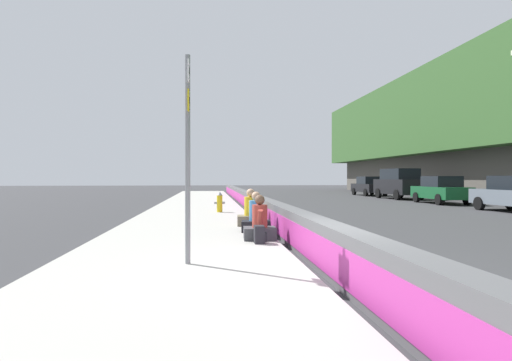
% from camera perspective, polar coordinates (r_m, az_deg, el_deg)
% --- Properties ---
extents(ground_plane, '(160.00, 160.00, 0.00)m').
position_cam_1_polar(ground_plane, '(7.21, 10.79, -12.67)').
color(ground_plane, '#353538').
rests_on(ground_plane, ground).
extents(sidewalk_strip, '(80.00, 4.40, 0.14)m').
position_cam_1_polar(sidewalk_strip, '(6.91, -11.26, -12.65)').
color(sidewalk_strip, '#A8A59E').
rests_on(sidewalk_strip, ground_plane).
extents(jersey_barrier, '(76.00, 0.45, 0.85)m').
position_cam_1_polar(jersey_barrier, '(7.12, 10.77, -9.35)').
color(jersey_barrier, '#545456').
rests_on(jersey_barrier, ground_plane).
extents(route_sign_post, '(0.44, 0.09, 3.60)m').
position_cam_1_polar(route_sign_post, '(7.45, -9.10, 4.88)').
color(route_sign_post, gray).
rests_on(route_sign_post, sidewalk_strip).
extents(fire_hydrant, '(0.26, 0.46, 0.88)m').
position_cam_1_polar(fire_hydrant, '(18.34, -4.89, -2.84)').
color(fire_hydrant, gold).
rests_on(fire_hydrant, sidewalk_strip).
extents(seated_person_foreground, '(0.69, 0.80, 1.07)m').
position_cam_1_polar(seated_person_foreground, '(10.29, 0.51, -6.03)').
color(seated_person_foreground, '#424247').
rests_on(seated_person_foreground, sidewalk_strip).
extents(seated_person_middle, '(0.75, 0.86, 1.10)m').
position_cam_1_polar(seated_person_middle, '(11.78, 0.00, -5.17)').
color(seated_person_middle, black).
rests_on(seated_person_middle, sidewalk_strip).
extents(seated_person_rear, '(0.74, 0.86, 1.14)m').
position_cam_1_polar(seated_person_rear, '(13.25, -0.73, -4.49)').
color(seated_person_rear, '#706651').
rests_on(seated_person_rear, sidewalk_strip).
extents(backpack, '(0.32, 0.28, 0.40)m').
position_cam_1_polar(backpack, '(9.70, 0.50, -7.27)').
color(backpack, '#232328').
rests_on(backpack, sidewalk_strip).
extents(parked_car_fourth, '(4.55, 2.05, 1.71)m').
position_cam_1_polar(parked_car_fourth, '(28.77, 23.50, -1.14)').
color(parked_car_fourth, '#145128').
rests_on(parked_car_fourth, ground_plane).
extents(parked_car_midline, '(4.87, 2.21, 2.28)m').
position_cam_1_polar(parked_car_midline, '(33.87, 18.60, -0.35)').
color(parked_car_midline, black).
rests_on(parked_car_midline, ground_plane).
extents(parked_car_far, '(4.52, 1.99, 1.71)m').
position_cam_1_polar(parked_car_far, '(39.43, 14.91, -0.71)').
color(parked_car_far, black).
rests_on(parked_car_far, ground_plane).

